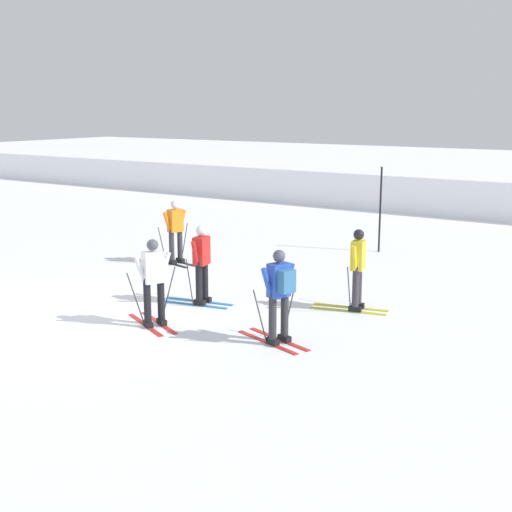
% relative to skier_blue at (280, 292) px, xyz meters
% --- Properties ---
extents(ground_plane, '(120.00, 120.00, 0.00)m').
position_rel_skier_blue_xyz_m(ground_plane, '(-4.22, -0.87, -0.96)').
color(ground_plane, white).
extents(far_snow_ridge, '(80.00, 6.05, 1.45)m').
position_rel_skier_blue_xyz_m(far_snow_ridge, '(-4.22, 18.70, -0.23)').
color(far_snow_ridge, white).
rests_on(far_snow_ridge, ground).
extents(skier_blue, '(1.64, 0.96, 1.71)m').
position_rel_skier_blue_xyz_m(skier_blue, '(0.00, 0.00, 0.00)').
color(skier_blue, red).
rests_on(skier_blue, ground).
extents(skier_yellow, '(1.64, 0.98, 1.71)m').
position_rel_skier_blue_xyz_m(skier_yellow, '(0.24, 2.65, -0.04)').
color(skier_yellow, gold).
rests_on(skier_yellow, ground).
extents(skier_red, '(1.64, 0.99, 1.71)m').
position_rel_skier_blue_xyz_m(skier_red, '(-2.72, 1.25, -0.04)').
color(skier_red, '#237AC6').
rests_on(skier_red, ground).
extents(skier_white, '(1.60, 1.04, 1.71)m').
position_rel_skier_blue_xyz_m(skier_white, '(-2.54, -0.46, -0.04)').
color(skier_white, red).
rests_on(skier_white, ground).
extents(skier_orange, '(1.64, 0.99, 1.71)m').
position_rel_skier_blue_xyz_m(skier_orange, '(-5.72, 3.97, -0.04)').
color(skier_orange, black).
rests_on(skier_orange, ground).
extents(trail_marker_pole, '(0.06, 0.06, 2.46)m').
position_rel_skier_blue_xyz_m(trail_marker_pole, '(-1.79, 8.43, 0.28)').
color(trail_marker_pole, black).
rests_on(trail_marker_pole, ground).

